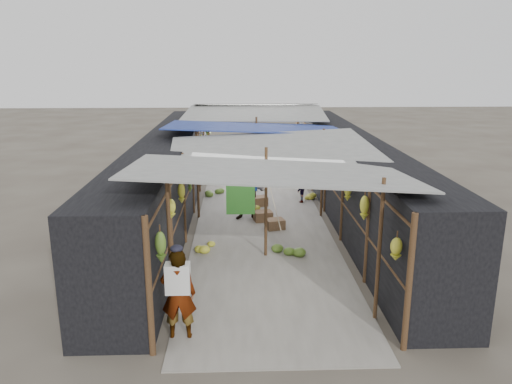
{
  "coord_description": "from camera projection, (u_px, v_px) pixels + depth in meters",
  "views": [
    {
      "loc": [
        -0.62,
        -7.98,
        4.52
      ],
      "look_at": [
        -0.19,
        4.18,
        1.25
      ],
      "focal_mm": 35.0,
      "sensor_mm": 36.0,
      "label": 1
    }
  ],
  "objects": [
    {
      "name": "hanging_bananas",
      "position": [
        257.0,
        162.0,
        14.43
      ],
      "size": [
        3.95,
        14.38,
        0.88
      ],
      "color": "olive",
      "rests_on": "ground"
    },
    {
      "name": "shopper_blue",
      "position": [
        250.0,
        191.0,
        14.21
      ],
      "size": [
        0.91,
        0.75,
        1.72
      ],
      "primitive_type": "imported",
      "rotation": [
        0.0,
        0.0,
        -0.12
      ],
      "color": "#1D4E92",
      "rests_on": "ground"
    },
    {
      "name": "vendor_seated",
      "position": [
        301.0,
        190.0,
        16.01
      ],
      "size": [
        0.39,
        0.6,
        0.88
      ],
      "primitive_type": "imported",
      "rotation": [
        0.0,
        0.0,
        -1.45
      ],
      "color": "#4B4641",
      "rests_on": "ground"
    },
    {
      "name": "ground",
      "position": [
        275.0,
        320.0,
        8.9
      ],
      "size": [
        80.0,
        80.0,
        0.0
      ],
      "primitive_type": "plane",
      "color": "#6B6356",
      "rests_on": "ground"
    },
    {
      "name": "crate_mid",
      "position": [
        275.0,
        224.0,
        13.6
      ],
      "size": [
        0.56,
        0.49,
        0.29
      ],
      "primitive_type": "cube",
      "rotation": [
        0.0,
        0.0,
        0.25
      ],
      "color": "#8D6547",
      "rests_on": "ground"
    },
    {
      "name": "vendor_elderly",
      "position": [
        178.0,
        294.0,
        8.16
      ],
      "size": [
        0.58,
        0.39,
        1.58
      ],
      "primitive_type": "imported",
      "rotation": [
        0.0,
        0.0,
        3.16
      ],
      "color": "white",
      "rests_on": "ground"
    },
    {
      "name": "market_canopy",
      "position": [
        260.0,
        131.0,
        14.86
      ],
      "size": [
        5.62,
        15.2,
        2.77
      ],
      "color": "brown",
      "rests_on": "ground"
    },
    {
      "name": "crate_back",
      "position": [
        259.0,
        201.0,
        15.74
      ],
      "size": [
        0.57,
        0.51,
        0.31
      ],
      "primitive_type": "cube",
      "rotation": [
        0.0,
        0.0,
        0.28
      ],
      "color": "#8D6547",
      "rests_on": "ground"
    },
    {
      "name": "aisle_slab",
      "position": [
        259.0,
        212.0,
        15.17
      ],
      "size": [
        3.6,
        16.0,
        0.02
      ],
      "primitive_type": "cube",
      "color": "#9E998E",
      "rests_on": "ground"
    },
    {
      "name": "black_basin",
      "position": [
        295.0,
        176.0,
        19.38
      ],
      "size": [
        0.67,
        0.67,
        0.2
      ],
      "primitive_type": "cylinder",
      "color": "black",
      "rests_on": "ground"
    },
    {
      "name": "floor_bananas",
      "position": [
        247.0,
        205.0,
        15.3
      ],
      "size": [
        3.81,
        7.96,
        0.36
      ],
      "color": "gold",
      "rests_on": "ground"
    },
    {
      "name": "stall_right",
      "position": [
        349.0,
        174.0,
        14.97
      ],
      "size": [
        1.4,
        15.0,
        2.3
      ],
      "primitive_type": "cube",
      "color": "black",
      "rests_on": "ground"
    },
    {
      "name": "crate_near",
      "position": [
        263.0,
        216.0,
        14.25
      ],
      "size": [
        0.57,
        0.49,
        0.3
      ],
      "primitive_type": "cube",
      "rotation": [
        0.0,
        0.0,
        0.19
      ],
      "color": "#8D6547",
      "rests_on": "ground"
    },
    {
      "name": "stall_left",
      "position": [
        169.0,
        176.0,
        14.78
      ],
      "size": [
        1.4,
        15.0,
        2.3
      ],
      "primitive_type": "cube",
      "color": "black",
      "rests_on": "ground"
    }
  ]
}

